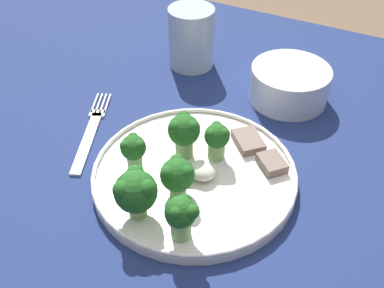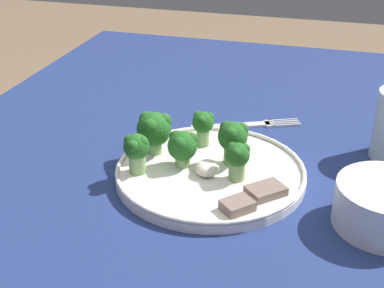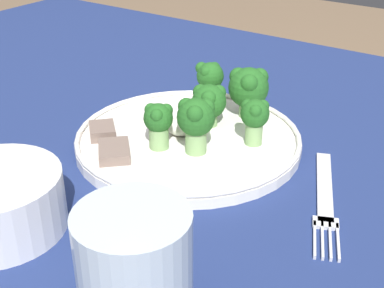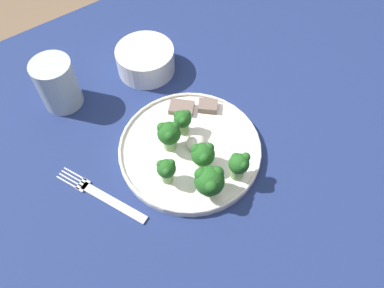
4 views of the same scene
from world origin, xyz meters
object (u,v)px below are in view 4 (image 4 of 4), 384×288
at_px(dinner_plate, 190,149).
at_px(cream_bowl, 146,60).
at_px(fork, 102,196).
at_px(drinking_glass, 58,86).

height_order(dinner_plate, cream_bowl, cream_bowl).
height_order(fork, drinking_glass, drinking_glass).
distance_m(cream_bowl, drinking_glass, 0.19).
bearing_deg(drinking_glass, cream_bowl, -7.13).
height_order(dinner_plate, drinking_glass, drinking_glass).
xyz_separation_m(fork, drinking_glass, (0.04, 0.24, 0.04)).
relative_size(fork, cream_bowl, 1.43).
relative_size(dinner_plate, fork, 1.50).
distance_m(fork, drinking_glass, 0.24).
bearing_deg(fork, drinking_glass, 79.76).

